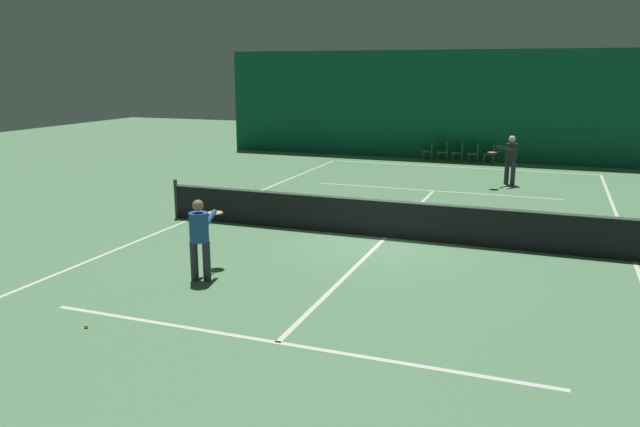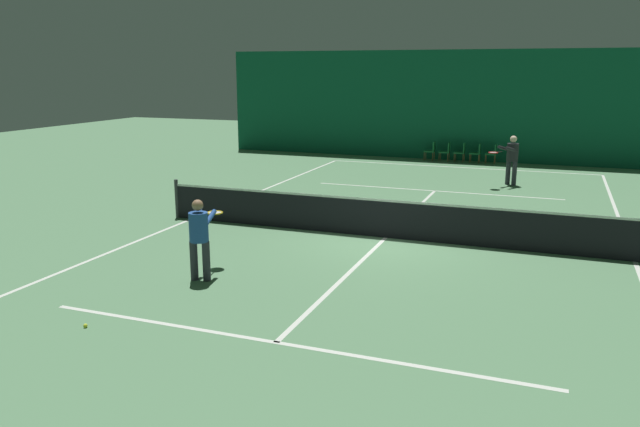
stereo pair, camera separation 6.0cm
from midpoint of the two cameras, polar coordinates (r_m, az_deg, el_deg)
name	(u,v)px [view 2 (the right image)]	position (r m, az deg, el deg)	size (l,w,h in m)	color
ground_plane	(386,238)	(15.33, 6.15, -2.22)	(60.00, 60.00, 0.00)	#56845B
backdrop_curtain	(469,106)	(28.63, 13.56, 9.54)	(23.00, 0.12, 4.85)	#0F5138
court_line_baseline_far	(459,167)	(26.79, 12.69, 4.14)	(11.00, 0.10, 0.00)	silver
court_line_service_far	(435,191)	(21.43, 10.53, 2.05)	(8.25, 0.10, 0.00)	silver
court_line_service_near	(276,342)	(9.63, -3.85, -11.68)	(8.25, 0.10, 0.00)	silver
court_line_sideline_left	(192,219)	(17.49, -11.54, -0.48)	(0.10, 23.80, 0.00)	silver
court_line_sideline_right	(635,262)	(14.99, 26.96, -3.96)	(0.10, 23.80, 0.00)	silver
court_line_centre	(386,238)	(15.33, 6.15, -2.21)	(0.10, 12.80, 0.00)	silver
tennis_net	(386,217)	(15.21, 6.19, -0.36)	(12.00, 0.10, 1.07)	black
player_near	(200,233)	(12.24, -10.80, -1.78)	(0.61, 1.37, 1.61)	#2D2D38
player_far	(512,157)	(23.00, 17.18, 5.00)	(1.09, 1.34, 1.75)	#2D2D38
courtside_chair_0	(431,150)	(28.50, 10.19, 5.76)	(0.44, 0.44, 0.84)	brown
courtside_chair_1	(446,150)	(28.38, 11.52, 5.67)	(0.44, 0.44, 0.84)	brown
courtside_chair_2	(461,151)	(28.29, 12.86, 5.58)	(0.44, 0.44, 0.84)	brown
courtside_chair_3	(477,152)	(28.20, 14.20, 5.49)	(0.44, 0.44, 0.84)	brown
courtside_chair_4	(493,153)	(28.13, 15.56, 5.39)	(0.44, 0.44, 0.84)	brown
tennis_ball	(85,326)	(10.77, -20.51, -9.58)	(0.07, 0.07, 0.07)	#D1DB33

